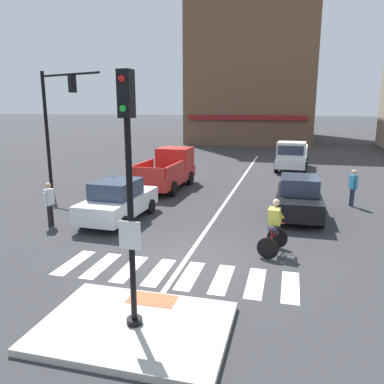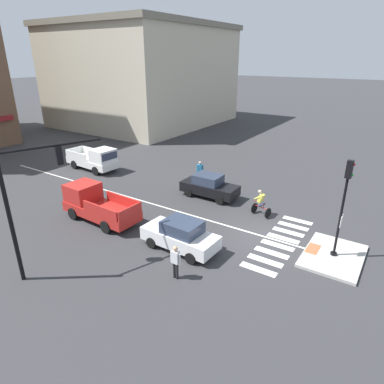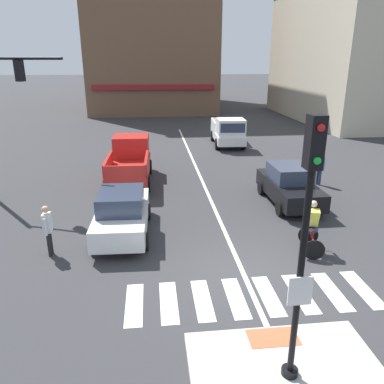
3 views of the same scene
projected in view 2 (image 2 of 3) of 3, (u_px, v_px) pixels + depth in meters
ground_plane at (264, 237)px, 18.80m from camera, size 300.00×300.00×0.00m
traffic_island at (333, 256)px, 16.88m from camera, size 3.82×2.73×0.15m
tactile_pad_front at (313, 249)px, 17.37m from camera, size 1.10×0.60×0.01m
signal_pole at (344, 201)px, 15.72m from camera, size 0.44×0.38×4.94m
crosswalk_stripe_a at (258, 269)px, 15.94m from camera, size 0.44×1.80×0.01m
crosswalk_stripe_b at (265, 261)px, 16.62m from camera, size 0.44×1.80×0.01m
crosswalk_stripe_c at (272, 253)px, 17.29m from camera, size 0.44×1.80×0.01m
crosswalk_stripe_d at (278, 245)px, 17.97m from camera, size 0.44×1.80×0.01m
crosswalk_stripe_e at (283, 238)px, 18.64m from camera, size 0.44×1.80×0.01m
crosswalk_stripe_f at (288, 232)px, 19.32m from camera, size 0.44×1.80×0.01m
crosswalk_stripe_g at (293, 226)px, 19.99m from camera, size 0.44×1.80×0.01m
crosswalk_stripe_h at (298, 220)px, 20.67m from camera, size 0.44×1.80×0.01m
lane_centre_line at (132, 198)px, 23.93m from camera, size 0.14×28.00×0.01m
traffic_light_mast at (27, 194)px, 14.18m from camera, size 4.11×1.66×6.15m
building_corner_left at (144, 75)px, 48.75m from camera, size 22.58×20.06×13.62m
car_black_eastbound_mid at (209, 186)px, 23.87m from camera, size 1.88×4.12×1.64m
car_white_westbound_near at (181, 235)px, 17.36m from camera, size 1.95×4.16×1.64m
pickup_truck_white_eastbound_distant at (95, 159)px, 29.41m from camera, size 2.28×5.20×2.08m
pickup_truck_red_westbound_far at (96, 204)px, 20.57m from camera, size 2.19×5.16×2.08m
cyclist at (261, 202)px, 21.07m from camera, size 0.89×1.21×1.68m
pedestrian_at_curb_left at (176, 260)px, 14.95m from camera, size 0.23×0.55×1.67m
pedestrian_waiting_far_side at (200, 170)px, 26.78m from camera, size 0.34×0.51×1.67m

